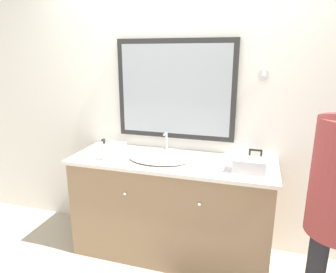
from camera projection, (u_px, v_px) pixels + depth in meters
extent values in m
cube|color=white|center=(181.00, 110.00, 2.75)|extent=(8.00, 0.06, 2.55)
cube|color=#282828|center=(175.00, 90.00, 2.67)|extent=(1.08, 0.04, 0.88)
cube|color=#9EA8B2|center=(175.00, 90.00, 2.65)|extent=(0.99, 0.01, 0.79)
cylinder|color=silver|center=(263.00, 75.00, 2.43)|extent=(0.09, 0.01, 0.09)
cylinder|color=silver|center=(263.00, 75.00, 2.38)|extent=(0.02, 0.10, 0.02)
cylinder|color=white|center=(264.00, 67.00, 2.32)|extent=(0.02, 0.02, 0.14)
cube|color=#937556|center=(171.00, 209.00, 2.66)|extent=(1.68, 0.57, 0.87)
cube|color=silver|center=(171.00, 161.00, 2.54)|extent=(1.73, 0.61, 0.03)
sphere|color=silver|center=(125.00, 194.00, 2.40)|extent=(0.02, 0.02, 0.02)
sphere|color=silver|center=(199.00, 205.00, 2.23)|extent=(0.02, 0.02, 0.02)
ellipsoid|color=silver|center=(159.00, 158.00, 2.53)|extent=(0.53, 0.37, 0.03)
cylinder|color=silver|center=(166.00, 151.00, 2.72)|extent=(0.06, 0.06, 0.03)
cylinder|color=silver|center=(166.00, 141.00, 2.70)|extent=(0.02, 0.02, 0.15)
cylinder|color=silver|center=(165.00, 134.00, 2.64)|extent=(0.02, 0.07, 0.02)
cylinder|color=white|center=(159.00, 148.00, 2.74)|extent=(0.05, 0.02, 0.02)
cylinder|color=white|center=(174.00, 150.00, 2.69)|extent=(0.05, 0.02, 0.02)
cylinder|color=white|center=(105.00, 152.00, 2.50)|extent=(0.06, 0.06, 0.15)
cylinder|color=black|center=(104.00, 141.00, 2.48)|extent=(0.02, 0.02, 0.04)
cube|color=black|center=(103.00, 140.00, 2.46)|extent=(0.02, 0.03, 0.01)
cube|color=#BCBCC1|center=(249.00, 165.00, 2.26)|extent=(0.25, 0.16, 0.10)
cube|color=black|center=(249.00, 169.00, 2.19)|extent=(0.18, 0.01, 0.07)
cube|color=black|center=(255.00, 155.00, 2.49)|extent=(0.11, 0.01, 0.10)
cube|color=beige|center=(255.00, 155.00, 2.49)|extent=(0.08, 0.00, 0.07)
cube|color=silver|center=(116.00, 145.00, 2.85)|extent=(0.17, 0.13, 0.05)
cube|color=silver|center=(215.00, 168.00, 2.32)|extent=(0.18, 0.10, 0.01)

